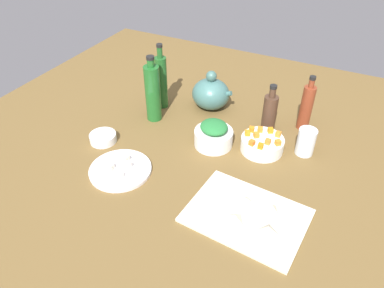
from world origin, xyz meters
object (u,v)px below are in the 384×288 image
at_px(bottle_1, 153,92).
at_px(bottle_3, 306,107).
at_px(cutting_board, 246,216).
at_px(bowl_carrots, 262,144).
at_px(bottle_0, 161,81).
at_px(teapot, 211,94).
at_px(bowl_small_side, 103,138).
at_px(bowl_greens, 213,138).
at_px(drinking_glass_0, 306,142).
at_px(bottle_2, 270,112).
at_px(plate_tofu, 120,170).

bearing_deg(bottle_1, bottle_3, 20.21).
bearing_deg(cutting_board, bottle_3, 85.78).
height_order(bowl_carrots, bottle_0, bottle_0).
relative_size(cutting_board, bottle_1, 1.25).
distance_m(teapot, bottle_0, 0.21).
distance_m(bottle_0, bottle_3, 0.59).
height_order(bowl_carrots, bottle_1, bottle_1).
bearing_deg(bottle_3, bowl_carrots, -115.09).
relative_size(bowl_small_side, bottle_1, 0.36).
distance_m(cutting_board, bowl_greens, 0.36).
distance_m(bowl_carrots, drinking_glass_0, 0.15).
xyz_separation_m(bowl_carrots, bottle_3, (0.10, 0.21, 0.07)).
height_order(bottle_0, bottle_1, bottle_0).
distance_m(bowl_small_side, drinking_glass_0, 0.74).
relative_size(cutting_board, teapot, 1.96).
relative_size(bottle_2, drinking_glass_0, 1.94).
distance_m(bowl_greens, bottle_0, 0.36).
xyz_separation_m(bowl_greens, teapot, (-0.12, 0.23, 0.04)).
xyz_separation_m(bottle_0, bottle_3, (0.58, 0.11, -0.02)).
bearing_deg(bottle_0, bottle_1, -78.88).
relative_size(bowl_small_side, teapot, 0.57).
relative_size(bowl_carrots, drinking_glass_0, 1.54).
relative_size(bowl_greens, bottle_1, 0.52).
bearing_deg(bowl_carrots, bowl_small_side, -158.64).
relative_size(cutting_board, bowl_greens, 2.40).
height_order(bowl_carrots, drinking_glass_0, drinking_glass_0).
bearing_deg(bottle_3, drinking_glass_0, -75.06).
bearing_deg(plate_tofu, bottle_2, 51.38).
distance_m(bowl_carrots, bottle_3, 0.24).
height_order(bottle_1, bottle_2, bottle_1).
height_order(cutting_board, drinking_glass_0, drinking_glass_0).
distance_m(bottle_2, drinking_glass_0, 0.19).
height_order(bowl_small_side, teapot, teapot).
height_order(plate_tofu, bowl_greens, bowl_greens).
relative_size(plate_tofu, bottle_1, 0.78).
bearing_deg(bowl_carrots, drinking_glass_0, 20.33).
distance_m(bowl_greens, bottle_1, 0.31).
relative_size(teapot, bottle_0, 0.62).
distance_m(bowl_small_side, bottle_1, 0.26).
bearing_deg(bottle_3, cutting_board, -94.22).
distance_m(bowl_greens, bottle_3, 0.38).
relative_size(teapot, bottle_3, 0.78).
relative_size(cutting_board, bowl_small_side, 3.43).
bearing_deg(bowl_carrots, bottle_2, 98.66).
distance_m(plate_tofu, bowl_greens, 0.36).
bearing_deg(bottle_0, bowl_greens, -26.73).
height_order(bowl_greens, bottle_1, bottle_1).
distance_m(bottle_1, bottle_3, 0.60).
bearing_deg(cutting_board, plate_tofu, 179.99).
height_order(plate_tofu, drinking_glass_0, drinking_glass_0).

